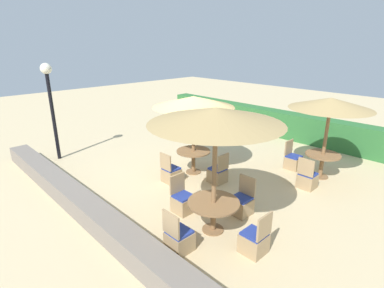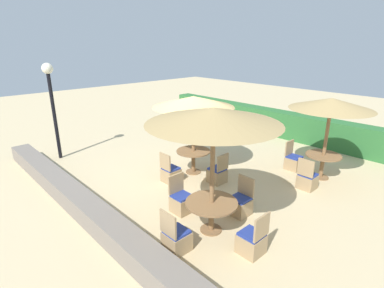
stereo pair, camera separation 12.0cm
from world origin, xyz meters
name	(u,v)px [view 1 (the left image)]	position (x,y,z in m)	size (l,w,h in m)	color
ground_plane	(178,175)	(0.00, 0.00, 0.00)	(40.00, 40.00, 0.00)	#D1BA8C
hedge_row	(281,124)	(0.00, 6.05, 0.55)	(13.00, 0.70, 1.10)	#2D6B33
stone_border	(82,204)	(0.00, -3.11, 0.24)	(10.00, 0.56, 0.48)	slate
lamp_post	(50,93)	(-4.06, -2.09, 2.35)	(0.36, 0.36, 3.32)	black
parasol_center	(194,102)	(0.15, 0.52, 2.27)	(2.46, 2.46, 2.45)	olive
round_table_center	(193,155)	(0.15, 0.52, 0.58)	(1.06, 1.06, 0.74)	olive
patio_chair_center_south	(171,174)	(0.17, -0.44, 0.26)	(0.46, 0.46, 0.93)	tan
patio_chair_center_east	(218,174)	(1.16, 0.54, 0.26)	(0.46, 0.46, 0.93)	tan
parasol_front_right	(216,116)	(2.68, -1.35, 2.59)	(2.71, 2.71, 2.77)	olive
round_table_front_right	(213,207)	(2.68, -1.35, 0.57)	(1.13, 1.13, 0.71)	olive
patio_chair_front_right_south	(179,239)	(2.67, -2.34, 0.26)	(0.46, 0.46, 0.93)	tan
patio_chair_front_right_east	(254,241)	(3.74, -1.32, 0.26)	(0.46, 0.46, 0.93)	tan
patio_chair_front_right_west	(183,202)	(1.64, -1.30, 0.26)	(0.46, 0.46, 0.93)	tan
patio_chair_front_right_north	(242,204)	(2.70, -0.35, 0.26)	(0.46, 0.46, 0.93)	tan
parasol_back_right	(331,104)	(3.12, 3.10, 2.29)	(2.34, 2.34, 2.46)	olive
round_table_back_right	(322,159)	(3.12, 3.10, 0.58)	(1.03, 1.03, 0.75)	olive
patio_chair_back_right_west	(293,161)	(2.19, 3.08, 0.26)	(0.46, 0.46, 0.93)	tan
patio_chair_back_right_south	(307,179)	(3.17, 2.09, 0.26)	(0.46, 0.46, 0.93)	tan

